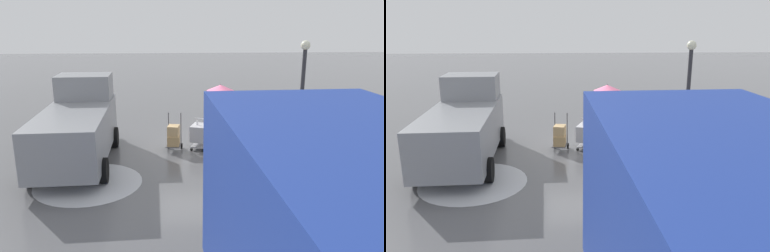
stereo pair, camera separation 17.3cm
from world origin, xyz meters
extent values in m
plane|color=#5B5B5E|center=(0.00, 0.00, 0.00)|extent=(90.00, 90.00, 0.00)
cylinder|color=silver|center=(-2.19, 2.49, 0.00)|extent=(2.44, 2.44, 0.01)
cylinder|color=silver|center=(-1.22, 6.73, 0.00)|extent=(1.84, 1.84, 0.01)
cylinder|color=silver|center=(3.19, 3.08, 0.00)|extent=(2.99, 2.99, 0.01)
cube|color=gray|center=(3.79, 1.49, 1.06)|extent=(2.12, 5.26, 1.40)
cube|color=gray|center=(3.85, -0.41, 2.18)|extent=(1.88, 1.46, 0.84)
cube|color=black|center=(3.87, -1.13, 1.38)|extent=(1.66, 0.11, 0.63)
cube|color=#232326|center=(3.88, -1.17, 0.32)|extent=(1.96, 0.22, 0.24)
cylinder|color=black|center=(4.82, -0.10, 0.36)|extent=(0.26, 0.73, 0.72)
cylinder|color=black|center=(2.86, -0.16, 0.36)|extent=(0.26, 0.73, 0.72)
cylinder|color=black|center=(4.72, 3.13, 0.36)|extent=(0.26, 0.73, 0.72)
cylinder|color=black|center=(2.76, 3.07, 0.36)|extent=(0.26, 0.73, 0.72)
cube|color=#B2B2B7|center=(-0.19, 0.29, 0.60)|extent=(0.75, 0.89, 0.56)
cube|color=#B2B2B7|center=(-0.19, 0.29, 0.14)|extent=(0.67, 0.80, 0.04)
cylinder|color=#B2B2B7|center=(-0.33, -0.10, 1.00)|extent=(0.56, 0.23, 0.04)
sphere|color=black|center=(-0.28, 0.65, 0.05)|extent=(0.10, 0.10, 0.10)
sphere|color=black|center=(0.11, 0.50, 0.05)|extent=(0.10, 0.10, 0.10)
sphere|color=black|center=(-0.48, 0.08, 0.05)|extent=(0.10, 0.10, 0.10)
sphere|color=black|center=(-0.09, -0.07, 0.05)|extent=(0.10, 0.10, 0.10)
cylinder|color=white|center=(-0.08, 0.36, 0.70)|extent=(0.16, 0.29, 0.69)
cube|color=#515156|center=(0.74, 0.49, 0.22)|extent=(0.58, 0.67, 0.03)
cylinder|color=#515156|center=(0.47, 0.24, 0.77)|extent=(0.04, 0.04, 1.10)
cylinder|color=#515156|center=(0.90, 0.16, 0.77)|extent=(0.04, 0.04, 1.10)
cylinder|color=black|center=(0.45, 0.24, 0.10)|extent=(0.08, 0.21, 0.20)
cylinder|color=black|center=(0.92, 0.16, 0.10)|extent=(0.08, 0.21, 0.20)
cube|color=tan|center=(0.74, 0.49, 0.40)|extent=(0.46, 0.57, 0.34)
cube|color=tan|center=(0.74, 0.49, 0.75)|extent=(0.46, 0.51, 0.35)
cylinder|color=black|center=(-1.23, -1.00, 0.41)|extent=(0.18, 0.18, 0.82)
cylinder|color=black|center=(-1.08, -0.88, 0.41)|extent=(0.18, 0.18, 0.82)
cube|color=#B2A899|center=(-1.15, -0.94, 1.24)|extent=(0.52, 0.49, 0.84)
sphere|color=beige|center=(-1.15, -0.94, 1.78)|extent=(0.22, 0.22, 0.22)
cylinder|color=#B2A899|center=(-1.36, -1.10, 1.19)|extent=(0.10, 0.10, 0.55)
cylinder|color=#B2A899|center=(-1.02, -0.82, 1.46)|extent=(0.26, 0.30, 0.50)
cylinder|color=#333338|center=(-1.08, -0.88, 1.62)|extent=(0.02, 0.02, 0.86)
cone|color=#E0668E|center=(-1.08, -0.88, 2.00)|extent=(1.04, 1.04, 0.22)
sphere|color=#333338|center=(-1.08, -0.88, 2.13)|extent=(0.04, 0.04, 0.04)
cylinder|color=black|center=(-1.39, 1.53, 0.41)|extent=(0.18, 0.18, 0.82)
cylinder|color=black|center=(-1.28, 1.37, 0.41)|extent=(0.18, 0.18, 0.82)
cube|color=#473323|center=(-1.34, 1.45, 1.24)|extent=(0.48, 0.52, 0.84)
sphere|color=brown|center=(-1.34, 1.45, 1.78)|extent=(0.22, 0.22, 0.22)
cylinder|color=#473323|center=(-1.48, 1.66, 1.19)|extent=(0.10, 0.10, 0.55)
cylinder|color=#473323|center=(-1.22, 1.31, 1.46)|extent=(0.31, 0.25, 0.50)
cylinder|color=#333338|center=(-1.28, 1.37, 1.62)|extent=(0.02, 0.02, 0.86)
cone|color=red|center=(-1.28, 1.37, 2.00)|extent=(1.04, 1.04, 0.22)
sphere|color=#333338|center=(-1.28, 1.37, 2.13)|extent=(0.04, 0.04, 0.04)
cylinder|color=#2D2D33|center=(-3.14, 2.05, 1.80)|extent=(0.12, 0.12, 3.60)
sphere|color=#EAEACC|center=(-3.14, 2.05, 3.72)|extent=(0.28, 0.28, 0.28)
camera|label=1|loc=(0.96, 13.07, 4.34)|focal=35.27mm
camera|label=2|loc=(0.79, 13.08, 4.34)|focal=35.27mm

